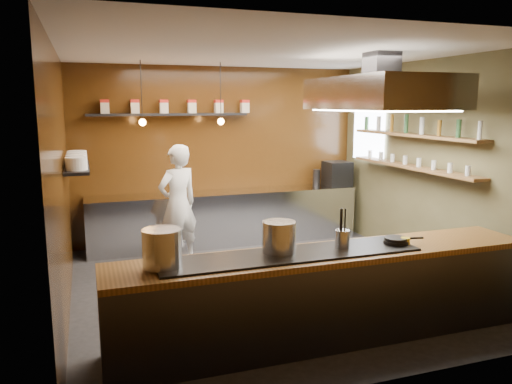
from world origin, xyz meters
name	(u,v)px	position (x,y,z in m)	size (l,w,h in m)	color
floor	(271,285)	(0.00, 0.00, 0.00)	(5.00, 5.00, 0.00)	black
back_wall	(221,155)	(0.00, 2.50, 1.50)	(5.00, 5.00, 0.00)	#321A09
left_wall	(61,183)	(-2.50, 0.00, 1.50)	(5.00, 5.00, 0.00)	#321A09
right_wall	(434,165)	(2.50, 0.00, 1.50)	(5.00, 5.00, 0.00)	#4C492B
ceiling	(272,52)	(0.00, 0.00, 3.00)	(5.00, 5.00, 0.00)	silver
window_pane	(369,131)	(2.45, 1.70, 1.90)	(1.00, 1.00, 0.00)	white
prep_counter	(226,217)	(0.00, 2.17, 0.45)	(4.60, 0.65, 0.90)	silver
pass_counter	(326,295)	(0.00, -1.60, 0.47)	(4.40, 0.72, 0.94)	#38383D
tin_shelf	(169,115)	(-0.90, 2.36, 2.20)	(2.60, 0.26, 0.04)	black
plate_shelf	(77,167)	(-2.34, 1.00, 1.55)	(0.30, 1.40, 0.04)	black
bottle_shelf_upper	(413,135)	(2.34, 0.30, 1.92)	(0.26, 2.80, 0.04)	olive
bottle_shelf_lower	(412,167)	(2.34, 0.30, 1.45)	(0.26, 2.80, 0.04)	olive
extractor_hood	(380,93)	(1.30, -0.40, 2.51)	(1.20, 2.00, 0.72)	#38383D
pendant_left	(142,119)	(-1.40, 1.70, 2.15)	(0.10, 0.10, 0.95)	black
pendant_right	(221,118)	(-0.20, 1.70, 2.15)	(0.10, 0.10, 0.95)	black
storage_tins	(178,106)	(-0.75, 2.36, 2.33)	(2.43, 0.13, 0.22)	#BDB39D
plate_stacks	(77,160)	(-2.34, 1.00, 1.65)	(0.26, 1.16, 0.16)	white
bottles	(414,125)	(2.34, 0.30, 2.06)	(0.06, 2.66, 0.24)	silver
wine_glasses	(412,161)	(2.34, 0.30, 1.53)	(0.07, 2.37, 0.13)	silver
stockpot_large	(162,248)	(-1.63, -1.59, 1.11)	(0.35, 0.35, 0.34)	#B7B9BE
stockpot_small	(279,237)	(-0.49, -1.52, 1.09)	(0.33, 0.33, 0.31)	#BBBEC2
utensil_crock	(342,239)	(0.16, -1.59, 1.03)	(0.14, 0.14, 0.18)	silver
frying_pan	(396,240)	(0.78, -1.63, 0.97)	(0.42, 0.26, 0.06)	black
butter_jar	(405,242)	(0.86, -1.67, 0.96)	(0.09, 0.09, 0.09)	yellow
espresso_machine	(337,174)	(2.10, 2.15, 1.12)	(0.44, 0.42, 0.44)	black
chef	(178,204)	(-0.96, 1.40, 0.89)	(0.65, 0.43, 1.79)	white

